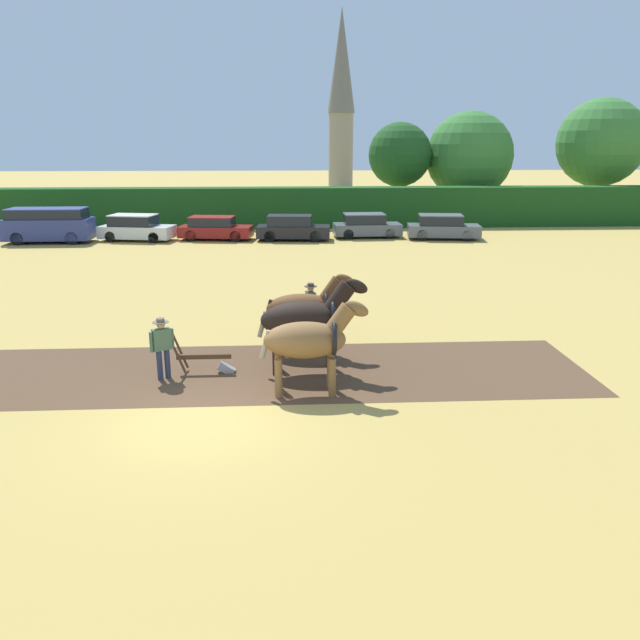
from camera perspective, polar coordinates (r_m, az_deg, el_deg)
The scene contains 19 objects.
ground_plane at distance 13.99m, azimuth -10.73°, elevation -8.89°, with size 240.00×240.00×0.00m, color tan.
plowed_furrow_strip at distance 16.72m, azimuth -12.56°, elevation -4.76°, with size 21.23×4.40×0.01m, color brown.
hedgerow at distance 44.38m, azimuth -5.67°, elevation 10.19°, with size 70.41×1.94×2.75m, color #194719.
tree_left at distance 49.61m, azimuth 7.31°, elevation 14.75°, with size 4.81×4.81×7.26m.
tree_center_left at distance 51.39m, azimuth 13.50°, elevation 14.40°, with size 6.70×6.70×8.11m.
tree_center at distance 54.44m, azimuth 24.30°, elevation 14.55°, with size 6.68×6.68×9.07m.
church_spire at distance 73.19m, azimuth 1.96°, elevation 19.53°, with size 3.04×3.04×19.71m.
draft_horse_lead_left at distance 14.66m, azimuth -0.97°, elevation -1.84°, with size 2.63×0.92×2.34m.
draft_horse_lead_right at distance 16.05m, azimuth -1.16°, elevation 0.08°, with size 2.91×1.01×2.54m.
draft_horse_trail_left at distance 17.51m, azimuth -1.34°, elevation 1.09°, with size 2.66×0.87×2.36m.
plow at distance 16.50m, azimuth -10.10°, elevation -3.72°, with size 1.64×0.46×1.13m.
farmer_at_plow at distance 16.15m, azimuth -14.24°, elevation -2.17°, with size 0.56×0.41×1.60m.
farmer_beside_team at distance 19.53m, azimuth -0.85°, elevation 1.44°, with size 0.40×0.60×1.59m.
parked_van at distance 40.71m, azimuth -23.58°, elevation 7.98°, with size 5.02×2.01×2.04m.
parked_car_left at distance 39.84m, azimuth -16.47°, elevation 8.06°, with size 4.66×2.63×1.57m.
parked_car_center_left at distance 39.07m, azimuth -9.60°, elevation 8.26°, with size 4.58×2.29×1.43m.
parked_car_center at distance 38.38m, azimuth -2.54°, elevation 8.39°, with size 4.53×2.05×1.52m.
parked_car_center_right at distance 39.63m, azimuth 4.24°, elevation 8.58°, with size 4.23×1.94×1.50m.
parked_car_right at distance 39.56m, azimuth 11.15°, elevation 8.32°, with size 4.58×2.42×1.50m.
Camera 1 is at (1.88, -12.58, 5.82)m, focal length 35.00 mm.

